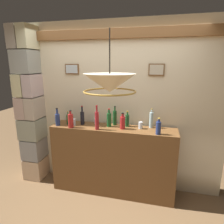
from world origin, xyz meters
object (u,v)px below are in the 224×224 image
(liquor_bottle_scotch, at_px, (58,119))
(liquor_bottle_tequila, at_px, (151,120))
(liquor_bottle_amaro, at_px, (71,120))
(pendant_lamp, at_px, (110,84))
(glass_tumbler_rocks, at_px, (96,121))
(glass_tumbler_shot, at_px, (73,122))
(glass_tumbler_highball, at_px, (141,125))
(liquor_bottle_rye, at_px, (109,119))
(liquor_bottle_mezcal, at_px, (158,128))
(liquor_bottle_vermouth, at_px, (97,120))
(liquor_bottle_port, at_px, (115,117))
(liquor_bottle_vodka, at_px, (82,118))
(liquor_bottle_sherry, at_px, (127,120))
(liquor_bottle_rum, at_px, (123,122))
(liquor_bottle_gin, at_px, (68,119))

(liquor_bottle_scotch, height_order, liquor_bottle_tequila, liquor_bottle_tequila)
(liquor_bottle_amaro, bearing_deg, pendant_lamp, -44.27)
(glass_tumbler_rocks, distance_m, glass_tumbler_shot, 0.36)
(liquor_bottle_tequila, distance_m, glass_tumbler_shot, 1.19)
(liquor_bottle_scotch, height_order, glass_tumbler_highball, liquor_bottle_scotch)
(liquor_bottle_amaro, height_order, liquor_bottle_rye, liquor_bottle_rye)
(liquor_bottle_mezcal, distance_m, liquor_bottle_vermouth, 0.86)
(liquor_bottle_rye, bearing_deg, liquor_bottle_tequila, 8.80)
(liquor_bottle_rye, distance_m, glass_tumbler_highball, 0.48)
(liquor_bottle_rye, xyz_separation_m, liquor_bottle_port, (0.07, 0.10, 0.01))
(liquor_bottle_vermouth, bearing_deg, glass_tumbler_shot, 167.12)
(liquor_bottle_vodka, relative_size, glass_tumbler_highball, 2.90)
(liquor_bottle_mezcal, distance_m, liquor_bottle_rye, 0.75)
(liquor_bottle_vermouth, bearing_deg, pendant_lamp, -63.47)
(liquor_bottle_mezcal, xyz_separation_m, liquor_bottle_port, (-0.66, 0.27, 0.03))
(liquor_bottle_sherry, distance_m, liquor_bottle_vermouth, 0.47)
(liquor_bottle_rye, height_order, liquor_bottle_vodka, liquor_bottle_vodka)
(liquor_bottle_scotch, relative_size, liquor_bottle_amaro, 1.04)
(liquor_bottle_sherry, bearing_deg, pendant_lamp, -90.45)
(liquor_bottle_amaro, distance_m, liquor_bottle_vodka, 0.21)
(liquor_bottle_amaro, height_order, liquor_bottle_vermouth, liquor_bottle_vermouth)
(liquor_bottle_vodka, distance_m, glass_tumbler_rocks, 0.23)
(liquor_bottle_rum, distance_m, liquor_bottle_vermouth, 0.37)
(liquor_bottle_rum, xyz_separation_m, liquor_bottle_port, (-0.15, 0.16, 0.02))
(liquor_bottle_scotch, bearing_deg, liquor_bottle_mezcal, -1.25)
(glass_tumbler_shot, bearing_deg, liquor_bottle_port, 15.84)
(liquor_bottle_rum, relative_size, liquor_bottle_vodka, 0.81)
(liquor_bottle_rum, bearing_deg, liquor_bottle_vodka, 174.95)
(liquor_bottle_amaro, relative_size, liquor_bottle_vermouth, 0.73)
(glass_tumbler_rocks, relative_size, pendant_lamp, 0.15)
(liquor_bottle_gin, xyz_separation_m, pendant_lamp, (0.92, -0.93, 0.67))
(liquor_bottle_scotch, height_order, liquor_bottle_mezcal, liquor_bottle_scotch)
(liquor_bottle_scotch, bearing_deg, liquor_bottle_rum, 4.40)
(glass_tumbler_rocks, bearing_deg, liquor_bottle_rum, -17.87)
(liquor_bottle_port, distance_m, glass_tumbler_shot, 0.65)
(liquor_bottle_rye, xyz_separation_m, glass_tumbler_highball, (0.47, 0.01, -0.06))
(glass_tumbler_shot, bearing_deg, liquor_bottle_vermouth, -12.88)
(liquor_bottle_sherry, bearing_deg, glass_tumbler_rocks, 178.25)
(liquor_bottle_tequila, xyz_separation_m, liquor_bottle_vodka, (-1.05, -0.10, -0.01))
(liquor_bottle_rum, xyz_separation_m, liquor_bottle_tequila, (0.40, 0.16, 0.02))
(liquor_bottle_vodka, bearing_deg, glass_tumbler_highball, 0.79)
(liquor_bottle_tequila, height_order, liquor_bottle_port, liquor_bottle_port)
(liquor_bottle_rum, distance_m, liquor_bottle_mezcal, 0.52)
(liquor_bottle_vermouth, bearing_deg, liquor_bottle_gin, 164.64)
(glass_tumbler_highball, bearing_deg, liquor_bottle_tequila, 30.84)
(liquor_bottle_rum, height_order, liquor_bottle_rye, liquor_bottle_rye)
(liquor_bottle_mezcal, distance_m, pendant_lamp, 1.13)
(glass_tumbler_rocks, bearing_deg, liquor_bottle_port, 2.65)
(glass_tumbler_rocks, bearing_deg, liquor_bottle_rye, -20.11)
(liquor_bottle_scotch, relative_size, liquor_bottle_vodka, 0.92)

